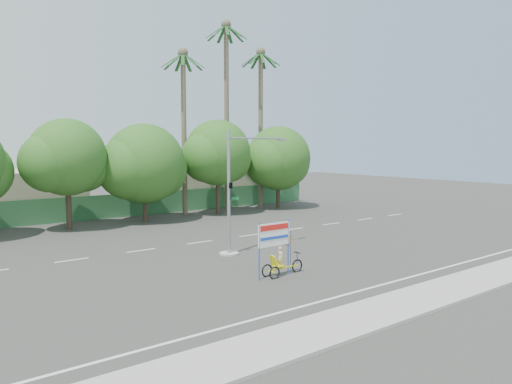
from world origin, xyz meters
TOP-DOWN VIEW (x-y plane):
  - ground at (0.00, 0.00)m, footprint 120.00×120.00m
  - sidewalk_near at (0.00, -7.50)m, footprint 50.00×2.40m
  - fence at (0.00, 21.50)m, footprint 38.00×0.08m
  - building_left at (-10.00, 26.00)m, footprint 12.00×8.00m
  - building_right at (8.00, 26.00)m, footprint 14.00×8.00m
  - tree_left at (-7.05, 18.00)m, footprint 6.66×5.60m
  - tree_center at (-1.05, 18.00)m, footprint 7.62×6.40m
  - tree_right at (5.95, 18.00)m, footprint 6.90×5.80m
  - tree_far_right at (12.95, 18.00)m, footprint 7.38×6.20m
  - palm_tall at (8.00, 19.50)m, footprint 3.73×3.79m
  - palm_mid at (12.00, 19.50)m, footprint 3.73×3.79m
  - palm_short at (3.50, 19.50)m, footprint 3.73×3.79m
  - traffic_signal at (-2.20, 3.98)m, footprint 4.72×1.10m
  - trike_billboard at (-3.30, -1.24)m, footprint 2.75×0.63m

SIDE VIEW (x-z plane):
  - ground at x=0.00m, z-range 0.00..0.00m
  - sidewalk_near at x=0.00m, z-range 0.00..0.12m
  - fence at x=0.00m, z-range 0.00..2.00m
  - trike_billboard at x=-3.30m, z-range -0.26..2.44m
  - building_right at x=8.00m, z-range 0.00..3.60m
  - building_left at x=-10.00m, z-range 0.00..4.00m
  - traffic_signal at x=-2.20m, z-range -0.58..6.42m
  - tree_center at x=-1.05m, z-range 0.54..8.39m
  - tree_far_right at x=12.95m, z-range 0.68..8.61m
  - tree_left at x=-7.05m, z-range 1.02..9.09m
  - tree_right at x=5.95m, z-range 1.06..9.42m
  - palm_short at x=3.50m, z-range 1.64..16.09m
  - palm_mid at x=12.00m, z-range 1.67..17.12m
  - palm_tall at x=8.00m, z-range 1.74..19.19m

